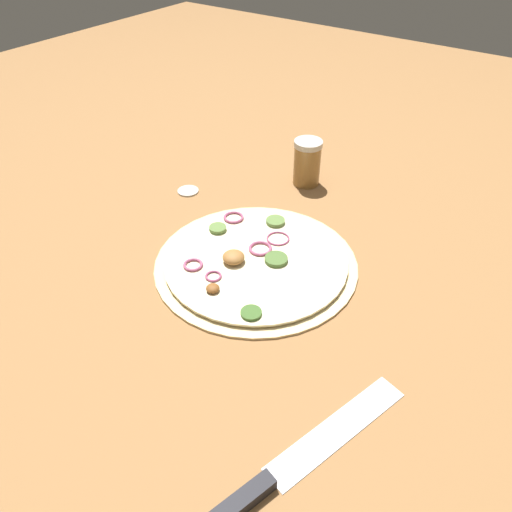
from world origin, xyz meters
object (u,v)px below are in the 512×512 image
Objects in this scene: pizza at (255,261)px; knife at (272,479)px; spice_jar at (307,162)px; loose_cap at (188,190)px.

pizza is 1.11× the size of knife.
knife is at bearing 27.70° from spice_jar.
pizza is 7.89× the size of loose_cap.
spice_jar is at bearing 133.54° from loose_cap.
loose_cap is (0.18, -0.19, -0.05)m from spice_jar.
spice_jar reaches higher than loose_cap.
spice_jar is (-0.30, -0.07, 0.04)m from pizza.
loose_cap is (-0.12, -0.26, -0.00)m from pizza.
pizza is at bearing 13.91° from spice_jar.
loose_cap is (-0.43, -0.51, -0.00)m from knife.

